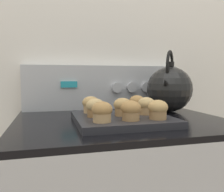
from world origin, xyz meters
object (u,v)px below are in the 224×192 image
muffin_pan (122,119)px  muffin_r0_c2 (158,110)px  muffin_r1_c2 (146,106)px  tea_kettle (169,88)px  muffin_r0_c0 (102,112)px  muffin_r0_c1 (131,110)px  muffin_r2_c2 (137,103)px  muffin_r1_c0 (95,108)px  muffin_r2_c0 (91,105)px  muffin_r1_c1 (123,107)px

muffin_pan → muffin_r0_c2: 0.13m
muffin_r1_c2 → tea_kettle: tea_kettle is taller
muffin_r0_c0 → muffin_r1_c2: bearing=27.9°
muffin_r0_c2 → muffin_r0_c1: bearing=177.7°
muffin_r0_c1 → muffin_r2_c2: bearing=63.6°
muffin_r1_c0 → muffin_r2_c2: (0.18, 0.09, 0.00)m
muffin_r1_c0 → muffin_r2_c2: bearing=26.2°
muffin_pan → muffin_r0_c0: (-0.09, -0.09, 0.04)m
muffin_r0_c0 → muffin_pan: bearing=46.2°
muffin_r0_c2 → muffin_r1_c2: (0.00, 0.09, 0.00)m
muffin_r2_c0 → tea_kettle: size_ratio=0.23×
muffin_r0_c0 → muffin_r1_c2: (0.18, 0.09, 0.00)m
muffin_r1_c0 → muffin_r1_c1: size_ratio=1.00×
muffin_r1_c0 → muffin_r1_c2: (0.18, 0.00, 0.00)m
muffin_r1_c2 → tea_kettle: (0.18, 0.17, 0.05)m
muffin_pan → muffin_r2_c0: 0.13m
muffin_r0_c1 → muffin_r2_c0: same height
muffin_r1_c0 → tea_kettle: bearing=25.7°
muffin_r0_c2 → tea_kettle: size_ratio=0.23×
muffin_r0_c2 → muffin_r1_c1: 0.12m
muffin_r1_c1 → muffin_r1_c2: (0.09, 0.00, 0.00)m
muffin_r1_c0 → muffin_r1_c2: bearing=0.5°
muffin_r0_c0 → muffin_r2_c0: size_ratio=1.00×
muffin_r1_c0 → muffin_r0_c1: bearing=-44.4°
muffin_r0_c0 → muffin_r0_c1: 0.09m
muffin_r1_c2 → muffin_r2_c2: size_ratio=1.00×
muffin_r0_c0 → tea_kettle: tea_kettle is taller
muffin_pan → muffin_r1_c0: bearing=179.3°
muffin_pan → tea_kettle: tea_kettle is taller
muffin_r2_c0 → muffin_r1_c0: bearing=-90.3°
muffin_r0_c2 → muffin_r1_c0: same height
muffin_r0_c2 → muffin_r2_c2: 0.18m
muffin_pan → muffin_r1_c1: size_ratio=5.08×
muffin_r0_c0 → muffin_r1_c2: 0.20m
muffin_pan → muffin_r1_c2: muffin_r1_c2 is taller
muffin_r1_c0 → muffin_r2_c2: 0.20m
muffin_r2_c0 → muffin_pan: bearing=-44.7°
muffin_r0_c2 → muffin_r1_c2: bearing=88.8°
tea_kettle → muffin_r2_c2: bearing=-154.8°
muffin_r1_c2 → muffin_r2_c2: bearing=90.7°
muffin_r0_c2 → muffin_r2_c2: size_ratio=1.00×
muffin_r2_c0 → muffin_r1_c1: bearing=-44.3°
muffin_r1_c0 → muffin_r1_c2: same height
muffin_pan → muffin_r0_c0: size_ratio=5.08×
muffin_pan → muffin_r0_c1: (0.00, -0.09, 0.04)m
muffin_pan → muffin_r2_c0: size_ratio=5.08×
muffin_r0_c1 → muffin_r2_c0: size_ratio=1.00×
muffin_pan → muffin_r2_c2: muffin_r2_c2 is taller
muffin_r1_c1 → muffin_r2_c0: (-0.09, 0.09, 0.00)m
muffin_pan → muffin_r0_c0: 0.13m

